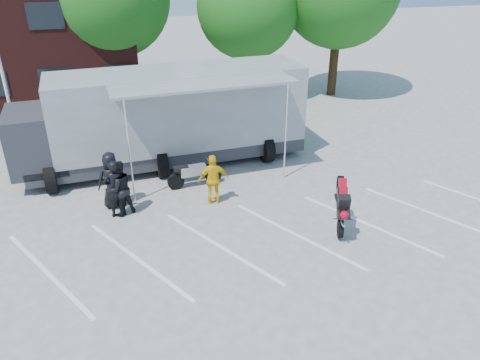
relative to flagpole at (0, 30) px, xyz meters
name	(u,v)px	position (x,y,z in m)	size (l,w,h in m)	color
ground	(221,268)	(6.24, -10.00, -5.05)	(100.00, 100.00, 0.00)	#A8A8A3
parking_bay_lines	(214,247)	(6.24, -9.00, -5.05)	(18.00, 5.00, 0.01)	white
flagpole	(0,30)	(0.00, 0.00, 0.00)	(1.61, 0.12, 8.00)	white
tree_mid	(248,8)	(11.24, 5.00, -0.11)	(5.44, 5.44, 7.68)	#382314
transporter_truck	(171,162)	(5.82, -2.70, -5.05)	(11.76, 5.66, 3.74)	#999BA1
parked_motorcycle	(195,186)	(6.41, -5.00, -5.05)	(0.69, 2.06, 1.08)	#A6A6AB
stunt_bike_rider	(337,227)	(10.24, -8.91, -5.05)	(0.76, 1.61, 1.90)	black
spectator_leather_a	(112,180)	(3.54, -5.73, -4.08)	(0.95, 0.62, 1.95)	black
spectator_leather_b	(115,189)	(3.62, -6.39, -4.08)	(0.71, 0.47, 1.96)	black
spectator_leather_c	(119,188)	(3.74, -6.33, -4.11)	(0.92, 0.72, 1.89)	black
spectator_hivis	(214,180)	(6.83, -6.39, -4.17)	(1.04, 0.43, 1.77)	yellow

